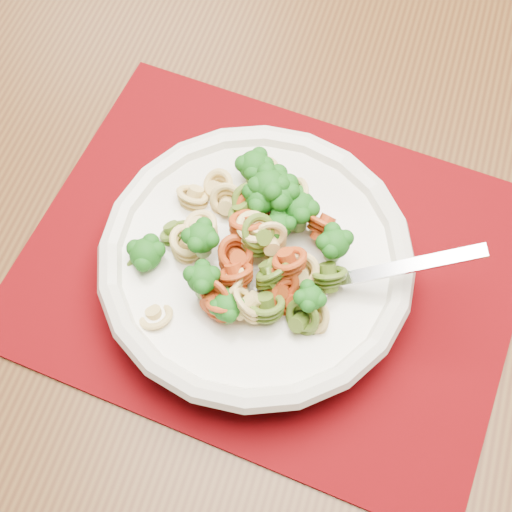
{
  "coord_description": "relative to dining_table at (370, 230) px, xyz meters",
  "views": [
    {
      "loc": [
        0.08,
        -0.75,
        1.31
      ],
      "look_at": [
        0.07,
        -0.49,
        0.8
      ],
      "focal_mm": 50.0,
      "sensor_mm": 36.0,
      "label": 1
    }
  ],
  "objects": [
    {
      "name": "pasta_broccoli_heap",
      "position": [
        -0.11,
        -0.11,
        0.15
      ],
      "size": [
        0.22,
        0.22,
        0.06
      ],
      "primitive_type": null,
      "color": "#F0CA77",
      "rests_on": "pasta_bowl"
    },
    {
      "name": "pasta_bowl",
      "position": [
        -0.11,
        -0.11,
        0.13
      ],
      "size": [
        0.26,
        0.26,
        0.05
      ],
      "color": "silver",
      "rests_on": "placemat"
    },
    {
      "name": "fork",
      "position": [
        -0.07,
        -0.14,
        0.15
      ],
      "size": [
        0.18,
        0.05,
        0.08
      ],
      "primitive_type": null,
      "rotation": [
        0.0,
        -0.35,
        0.13
      ],
      "color": "silver",
      "rests_on": "pasta_bowl"
    },
    {
      "name": "placemat",
      "position": [
        -0.1,
        -0.1,
        0.1
      ],
      "size": [
        0.49,
        0.44,
        0.0
      ],
      "primitive_type": "cube",
      "rotation": [
        0.0,
        0.0,
        -0.32
      ],
      "color": "#560308",
      "rests_on": "dining_table"
    },
    {
      "name": "dining_table",
      "position": [
        0.0,
        0.0,
        0.0
      ],
      "size": [
        1.59,
        1.22,
        0.75
      ],
      "rotation": [
        0.0,
        0.0,
        -0.24
      ],
      "color": "#553617",
      "rests_on": "ground"
    }
  ]
}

